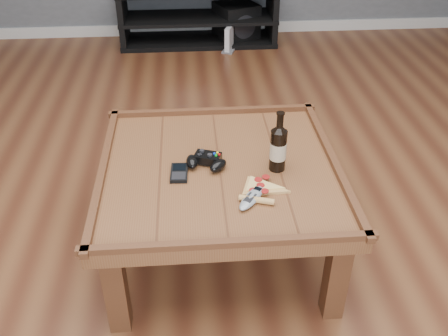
{
  "coord_description": "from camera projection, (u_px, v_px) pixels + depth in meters",
  "views": [
    {
      "loc": [
        -0.12,
        -1.74,
        1.62
      ],
      "look_at": [
        0.01,
        -0.11,
        0.52
      ],
      "focal_mm": 40.0,
      "sensor_mm": 36.0,
      "label": 1
    }
  ],
  "objects": [
    {
      "name": "smartphone",
      "position": [
        179.0,
        173.0,
        2.05
      ],
      "size": [
        0.08,
        0.13,
        0.02
      ],
      "rotation": [
        0.0,
        0.0,
        -0.05
      ],
      "color": "black",
      "rests_on": "coffee_table"
    },
    {
      "name": "ground",
      "position": [
        220.0,
        246.0,
        2.35
      ],
      "size": [
        6.0,
        6.0,
        0.0
      ],
      "primitive_type": "plane",
      "color": "#4D2616",
      "rests_on": "ground"
    },
    {
      "name": "game_controller",
      "position": [
        206.0,
        161.0,
        2.09
      ],
      "size": [
        0.18,
        0.16,
        0.05
      ],
      "rotation": [
        0.0,
        0.0,
        -0.34
      ],
      "color": "black",
      "rests_on": "coffee_table"
    },
    {
      "name": "baseboard",
      "position": [
        198.0,
        29.0,
        4.8
      ],
      "size": [
        5.0,
        0.02,
        0.1
      ],
      "primitive_type": "cube",
      "color": "silver",
      "rests_on": "ground"
    },
    {
      "name": "game_console",
      "position": [
        229.0,
        40.0,
        4.39
      ],
      "size": [
        0.15,
        0.19,
        0.22
      ],
      "rotation": [
        0.0,
        0.0,
        -0.34
      ],
      "color": "slate",
      "rests_on": "ground"
    },
    {
      "name": "beer_bottle",
      "position": [
        278.0,
        147.0,
        2.03
      ],
      "size": [
        0.07,
        0.07,
        0.26
      ],
      "color": "black",
      "rests_on": "coffee_table"
    },
    {
      "name": "pizza_slice",
      "position": [
        260.0,
        189.0,
        1.96
      ],
      "size": [
        0.21,
        0.28,
        0.03
      ],
      "rotation": [
        0.0,
        0.0,
        -0.3
      ],
      "color": "tan",
      "rests_on": "coffee_table"
    },
    {
      "name": "subwoofer",
      "position": [
        236.0,
        22.0,
        4.59
      ],
      "size": [
        0.44,
        0.44,
        0.34
      ],
      "rotation": [
        0.0,
        0.0,
        0.39
      ],
      "color": "black",
      "rests_on": "ground"
    },
    {
      "name": "coffee_table",
      "position": [
        220.0,
        178.0,
        2.13
      ],
      "size": [
        1.03,
        1.03,
        0.48
      ],
      "color": "brown",
      "rests_on": "ground"
    },
    {
      "name": "media_console",
      "position": [
        198.0,
        16.0,
        4.49
      ],
      "size": [
        1.4,
        0.45,
        0.5
      ],
      "color": "black",
      "rests_on": "ground"
    },
    {
      "name": "remote_control",
      "position": [
        252.0,
        198.0,
        1.9
      ],
      "size": [
        0.14,
        0.18,
        0.03
      ],
      "rotation": [
        0.0,
        0.0,
        -0.6
      ],
      "color": "gray",
      "rests_on": "coffee_table"
    }
  ]
}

